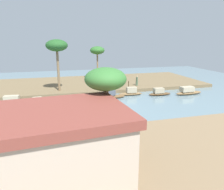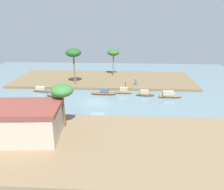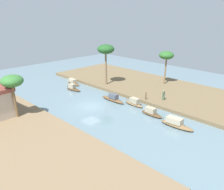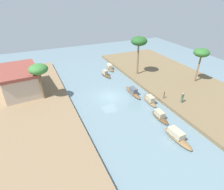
{
  "view_description": "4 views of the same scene",
  "coord_description": "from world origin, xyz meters",
  "px_view_note": "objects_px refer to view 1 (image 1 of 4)",
  "views": [
    {
      "loc": [
        6.3,
        24.09,
        8.07
      ],
      "look_at": [
        -0.87,
        -2.08,
        1.01
      ],
      "focal_mm": 34.45,
      "sensor_mm": 36.0,
      "label": 1
    },
    {
      "loc": [
        -4.68,
        35.94,
        14.15
      ],
      "look_at": [
        -2.56,
        -1.4,
        0.87
      ],
      "focal_mm": 35.76,
      "sensor_mm": 36.0,
      "label": 2
    },
    {
      "loc": [
        -26.89,
        21.98,
        13.91
      ],
      "look_at": [
        -1.06,
        -3.55,
        1.19
      ],
      "focal_mm": 38.84,
      "sensor_mm": 36.0,
      "label": 3
    },
    {
      "loc": [
        -25.73,
        11.2,
        15.85
      ],
      "look_at": [
        -0.88,
        0.02,
        0.7
      ],
      "focal_mm": 30.61,
      "sensor_mm": 36.0,
      "label": 4
    }
  ],
  "objects_px": {
    "person_on_near_bank": "(137,82)",
    "palm_tree_left_near": "(97,51)",
    "sampan_foreground": "(188,91)",
    "palm_tree_left_far": "(57,46)",
    "sampan_with_tall_canopy": "(39,103)",
    "palm_tree_right_tall": "(106,81)",
    "sampan_near_left_bank": "(14,100)",
    "sampan_upstream_small": "(131,92)",
    "riverside_building": "(44,147)",
    "mooring_post": "(129,85)",
    "sampan_open_hull": "(159,93)",
    "sampan_downstream_large": "(109,96)"
  },
  "relations": [
    {
      "from": "person_on_near_bank",
      "to": "riverside_building",
      "type": "relative_size",
      "value": 0.18
    },
    {
      "from": "person_on_near_bank",
      "to": "sampan_downstream_large",
      "type": "bearing_deg",
      "value": 132.86
    },
    {
      "from": "sampan_upstream_small",
      "to": "palm_tree_right_tall",
      "type": "height_order",
      "value": "palm_tree_right_tall"
    },
    {
      "from": "sampan_downstream_large",
      "to": "palm_tree_left_near",
      "type": "bearing_deg",
      "value": -93.7
    },
    {
      "from": "mooring_post",
      "to": "riverside_building",
      "type": "relative_size",
      "value": 0.13
    },
    {
      "from": "mooring_post",
      "to": "palm_tree_left_near",
      "type": "bearing_deg",
      "value": -72.9
    },
    {
      "from": "sampan_upstream_small",
      "to": "palm_tree_left_near",
      "type": "distance_m",
      "value": 13.37
    },
    {
      "from": "sampan_foreground",
      "to": "palm_tree_right_tall",
      "type": "height_order",
      "value": "palm_tree_right_tall"
    },
    {
      "from": "sampan_with_tall_canopy",
      "to": "sampan_downstream_large",
      "type": "bearing_deg",
      "value": 177.61
    },
    {
      "from": "sampan_with_tall_canopy",
      "to": "mooring_post",
      "type": "height_order",
      "value": "mooring_post"
    },
    {
      "from": "sampan_downstream_large",
      "to": "sampan_open_hull",
      "type": "height_order",
      "value": "sampan_downstream_large"
    },
    {
      "from": "sampan_near_left_bank",
      "to": "mooring_post",
      "type": "height_order",
      "value": "mooring_post"
    },
    {
      "from": "mooring_post",
      "to": "riverside_building",
      "type": "height_order",
      "value": "riverside_building"
    },
    {
      "from": "sampan_foreground",
      "to": "sampan_upstream_small",
      "type": "relative_size",
      "value": 1.24
    },
    {
      "from": "sampan_with_tall_canopy",
      "to": "person_on_near_bank",
      "type": "relative_size",
      "value": 2.06
    },
    {
      "from": "sampan_downstream_large",
      "to": "riverside_building",
      "type": "xyz_separation_m",
      "value": [
        7.91,
        17.2,
        2.12
      ]
    },
    {
      "from": "sampan_with_tall_canopy",
      "to": "palm_tree_right_tall",
      "type": "bearing_deg",
      "value": 101.95
    },
    {
      "from": "sampan_downstream_large",
      "to": "palm_tree_left_far",
      "type": "bearing_deg",
      "value": -34.17
    },
    {
      "from": "sampan_near_left_bank",
      "to": "riverside_building",
      "type": "xyz_separation_m",
      "value": [
        -4.51,
        18.3,
        2.16
      ]
    },
    {
      "from": "palm_tree_left_far",
      "to": "sampan_upstream_small",
      "type": "bearing_deg",
      "value": 160.32
    },
    {
      "from": "sampan_near_left_bank",
      "to": "palm_tree_left_far",
      "type": "xyz_separation_m",
      "value": [
        -5.93,
        -3.52,
        6.65
      ]
    },
    {
      "from": "sampan_upstream_small",
      "to": "sampan_downstream_large",
      "type": "distance_m",
      "value": 3.79
    },
    {
      "from": "sampan_open_hull",
      "to": "riverside_building",
      "type": "height_order",
      "value": "riverside_building"
    },
    {
      "from": "sampan_foreground",
      "to": "sampan_open_hull",
      "type": "bearing_deg",
      "value": -12.98
    },
    {
      "from": "sampan_with_tall_canopy",
      "to": "sampan_near_left_bank",
      "type": "bearing_deg",
      "value": -46.2
    },
    {
      "from": "sampan_near_left_bank",
      "to": "sampan_with_tall_canopy",
      "type": "xyz_separation_m",
      "value": [
        -3.28,
        2.38,
        0.02
      ]
    },
    {
      "from": "sampan_near_left_bank",
      "to": "palm_tree_left_far",
      "type": "distance_m",
      "value": 9.58
    },
    {
      "from": "mooring_post",
      "to": "palm_tree_right_tall",
      "type": "bearing_deg",
      "value": 65.56
    },
    {
      "from": "palm_tree_left_far",
      "to": "sampan_near_left_bank",
      "type": "bearing_deg",
      "value": 30.71
    },
    {
      "from": "sampan_near_left_bank",
      "to": "palm_tree_right_tall",
      "type": "bearing_deg",
      "value": 125.37
    },
    {
      "from": "sampan_downstream_large",
      "to": "palm_tree_right_tall",
      "type": "distance_m",
      "value": 15.52
    },
    {
      "from": "sampan_foreground",
      "to": "palm_tree_right_tall",
      "type": "bearing_deg",
      "value": 36.72
    },
    {
      "from": "sampan_with_tall_canopy",
      "to": "palm_tree_left_near",
      "type": "height_order",
      "value": "palm_tree_left_near"
    },
    {
      "from": "sampan_with_tall_canopy",
      "to": "palm_tree_left_near",
      "type": "xyz_separation_m",
      "value": [
        -10.27,
        -14.23,
        5.48
      ]
    },
    {
      "from": "sampan_with_tall_canopy",
      "to": "person_on_near_bank",
      "type": "xyz_separation_m",
      "value": [
        -15.35,
        -6.32,
        0.75
      ]
    },
    {
      "from": "palm_tree_left_near",
      "to": "sampan_downstream_large",
      "type": "bearing_deg",
      "value": 84.99
    },
    {
      "from": "sampan_with_tall_canopy",
      "to": "riverside_building",
      "type": "distance_m",
      "value": 16.12
    },
    {
      "from": "sampan_upstream_small",
      "to": "sampan_open_hull",
      "type": "height_order",
      "value": "sampan_upstream_small"
    },
    {
      "from": "sampan_with_tall_canopy",
      "to": "sampan_open_hull",
      "type": "relative_size",
      "value": 0.96
    },
    {
      "from": "sampan_upstream_small",
      "to": "sampan_open_hull",
      "type": "xyz_separation_m",
      "value": [
        -4.09,
        1.12,
        -0.05
      ]
    },
    {
      "from": "sampan_foreground",
      "to": "palm_tree_left_near",
      "type": "bearing_deg",
      "value": -54.7
    },
    {
      "from": "sampan_upstream_small",
      "to": "palm_tree_left_near",
      "type": "xyz_separation_m",
      "value": [
        2.52,
        -11.95,
        5.44
      ]
    },
    {
      "from": "sampan_upstream_small",
      "to": "riverside_building",
      "type": "xyz_separation_m",
      "value": [
        11.56,
        18.2,
        2.09
      ]
    },
    {
      "from": "sampan_foreground",
      "to": "sampan_near_left_bank",
      "type": "xyz_separation_m",
      "value": [
        24.54,
        -1.98,
        -0.08
      ]
    },
    {
      "from": "sampan_downstream_large",
      "to": "person_on_near_bank",
      "type": "height_order",
      "value": "person_on_near_bank"
    },
    {
      "from": "sampan_foreground",
      "to": "palm_tree_left_far",
      "type": "relative_size",
      "value": 0.59
    },
    {
      "from": "person_on_near_bank",
      "to": "palm_tree_left_near",
      "type": "relative_size",
      "value": 0.26
    },
    {
      "from": "sampan_upstream_small",
      "to": "riverside_building",
      "type": "relative_size",
      "value": 0.39
    },
    {
      "from": "sampan_downstream_large",
      "to": "palm_tree_right_tall",
      "type": "height_order",
      "value": "palm_tree_right_tall"
    },
    {
      "from": "mooring_post",
      "to": "riverside_building",
      "type": "distance_m",
      "value": 23.8
    }
  ]
}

